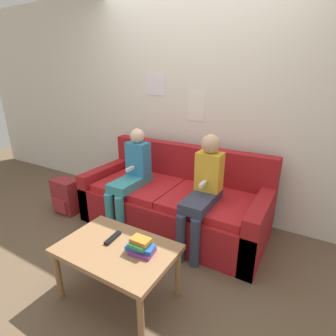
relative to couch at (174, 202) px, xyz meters
name	(u,v)px	position (x,y,z in m)	size (l,w,h in m)	color
ground_plane	(146,251)	(0.00, -0.56, -0.28)	(10.00, 10.00, 0.00)	brown
wall_back	(197,104)	(0.00, 0.52, 1.02)	(8.00, 0.06, 2.60)	silver
couch	(174,202)	(0.00, 0.00, 0.00)	(1.99, 0.87, 0.86)	maroon
coffee_table	(117,253)	(0.13, -1.11, 0.11)	(0.84, 0.56, 0.44)	#8E6642
person_left	(131,175)	(-0.42, -0.21, 0.31)	(0.24, 0.59, 1.07)	teal
person_right	(203,188)	(0.42, -0.20, 0.34)	(0.24, 0.59, 1.11)	#33384C
tv_remote	(113,238)	(0.05, -1.05, 0.17)	(0.06, 0.17, 0.02)	black
book_stack	(141,247)	(0.32, -1.07, 0.21)	(0.21, 0.15, 0.11)	#7A3389
backpack	(66,196)	(-1.29, -0.41, -0.07)	(0.32, 0.23, 0.42)	maroon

